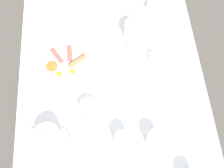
{
  "coord_description": "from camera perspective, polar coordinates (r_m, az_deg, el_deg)",
  "views": [
    {
      "loc": [
        -0.04,
        -0.54,
        1.98
      ],
      "look_at": [
        0.0,
        0.0,
        0.76
      ],
      "focal_mm": 42.0,
      "sensor_mm": 36.0,
      "label": 1
    }
  ],
  "objects": [
    {
      "name": "ground_plane",
      "position": [
        2.06,
        0.0,
        -8.64
      ],
      "size": [
        8.0,
        8.0,
        0.0
      ],
      "primitive_type": "plane",
      "color": "#4C4742"
    },
    {
      "name": "table",
      "position": [
        1.41,
        0.0,
        -1.41
      ],
      "size": [
        0.96,
        1.2,
        0.74
      ],
      "color": "silver",
      "rests_on": "ground_plane"
    },
    {
      "name": "breakfast_plate",
      "position": [
        1.42,
        -10.13,
        4.14
      ],
      "size": [
        0.27,
        0.27,
        0.04
      ],
      "color": "white",
      "rests_on": "table"
    },
    {
      "name": "teapot_near",
      "position": [
        1.24,
        -13.54,
        -11.26
      ],
      "size": [
        0.21,
        0.12,
        0.13
      ],
      "rotation": [
        0.0,
        0.0,
        2.94
      ],
      "color": "white",
      "rests_on": "table"
    },
    {
      "name": "teapot_far",
      "position": [
        1.46,
        5.06,
        11.55
      ],
      "size": [
        0.12,
        0.2,
        0.13
      ],
      "rotation": [
        0.0,
        0.0,
        1.2
      ],
      "color": "white",
      "rests_on": "table"
    },
    {
      "name": "teacup_with_saucer_left",
      "position": [
        1.62,
        9.1,
        16.52
      ],
      "size": [
        0.15,
        0.15,
        0.06
      ],
      "color": "white",
      "rests_on": "table"
    },
    {
      "name": "teacup_with_saucer_right",
      "position": [
        1.28,
        -5.16,
        -5.29
      ],
      "size": [
        0.15,
        0.15,
        0.06
      ],
      "color": "white",
      "rests_on": "table"
    },
    {
      "name": "water_glass_short",
      "position": [
        1.22,
        2.32,
        -12.03
      ],
      "size": [
        0.07,
        0.07,
        0.1
      ],
      "color": "white",
      "rests_on": "table"
    },
    {
      "name": "wine_glass_spare",
      "position": [
        1.23,
        9.23,
        -11.83
      ],
      "size": [
        0.07,
        0.07,
        0.1
      ],
      "color": "white",
      "rests_on": "table"
    },
    {
      "name": "creamer_jug",
      "position": [
        1.42,
        9.19,
        5.81
      ],
      "size": [
        0.07,
        0.05,
        0.05
      ],
      "color": "white",
      "rests_on": "table"
    },
    {
      "name": "napkin_folded",
      "position": [
        1.59,
        -3.51,
        14.85
      ],
      "size": [
        0.18,
        0.2,
        0.01
      ],
      "rotation": [
        0.0,
        0.0,
        1.8
      ],
      "color": "white",
      "rests_on": "table"
    },
    {
      "name": "knife_by_plate",
      "position": [
        1.33,
        9.77,
        -4.16
      ],
      "size": [
        0.16,
        0.15,
        0.0
      ],
      "rotation": [
        0.0,
        0.0,
        3.96
      ],
      "color": "silver",
      "rests_on": "table"
    }
  ]
}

